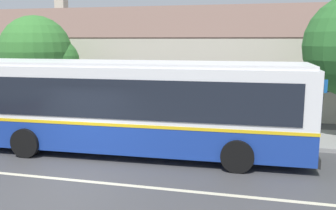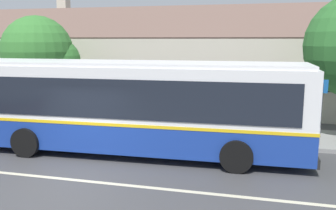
{
  "view_description": "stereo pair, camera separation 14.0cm",
  "coord_description": "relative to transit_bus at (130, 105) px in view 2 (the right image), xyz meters",
  "views": [
    {
      "loc": [
        5.16,
        -9.14,
        3.94
      ],
      "look_at": [
        1.91,
        4.08,
        1.55
      ],
      "focal_mm": 40.0,
      "sensor_mm": 36.0,
      "label": 1
    },
    {
      "loc": [
        5.29,
        -9.11,
        3.94
      ],
      "look_at": [
        1.91,
        4.08,
        1.55
      ],
      "focal_mm": 40.0,
      "sensor_mm": 36.0,
      "label": 2
    }
  ],
  "objects": [
    {
      "name": "ground_plane",
      "position": [
        -0.86,
        -2.9,
        -1.72
      ],
      "size": [
        300.0,
        300.0,
        0.0
      ],
      "primitive_type": "plane",
      "color": "#424244"
    },
    {
      "name": "sidewalk_far",
      "position": [
        -0.86,
        3.1,
        -1.64
      ],
      "size": [
        60.0,
        3.0,
        0.15
      ],
      "primitive_type": "cube",
      "color": "gray",
      "rests_on": "ground"
    },
    {
      "name": "lane_divider_stripe",
      "position": [
        -0.86,
        -2.9,
        -1.71
      ],
      "size": [
        60.0,
        0.16,
        0.01
      ],
      "primitive_type": "cube",
      "color": "beige",
      "rests_on": "ground"
    },
    {
      "name": "community_building",
      "position": [
        -2.06,
        11.59,
        0.4
      ],
      "size": [
        27.78,
        10.15,
        7.07
      ],
      "color": "beige",
      "rests_on": "ground"
    },
    {
      "name": "transit_bus",
      "position": [
        0.0,
        0.0,
        0.0
      ],
      "size": [
        12.18,
        3.03,
        3.19
      ],
      "color": "navy",
      "rests_on": "ground"
    },
    {
      "name": "bench_by_building",
      "position": [
        -5.83,
        2.99,
        -1.14
      ],
      "size": [
        1.78,
        0.51,
        0.94
      ],
      "color": "brown",
      "rests_on": "sidewalk_far"
    },
    {
      "name": "street_tree_secondary",
      "position": [
        -5.99,
        4.11,
        1.52
      ],
      "size": [
        3.65,
        3.4,
        5.08
      ],
      "color": "#4C3828",
      "rests_on": "ground"
    },
    {
      "name": "bus_stop_sign",
      "position": [
        6.47,
        2.09,
        -0.08
      ],
      "size": [
        0.36,
        0.07,
        2.4
      ],
      "color": "gray",
      "rests_on": "sidewalk_far"
    }
  ]
}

